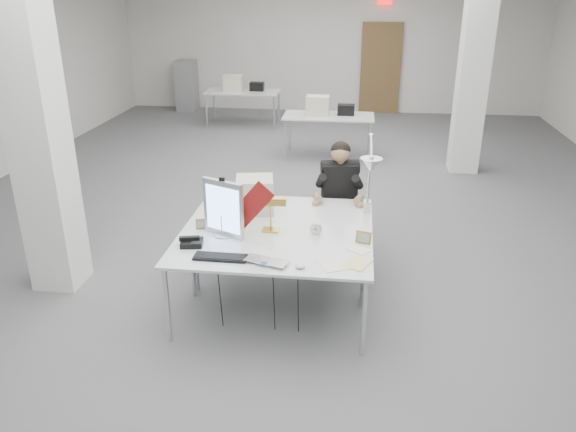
{
  "coord_description": "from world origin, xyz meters",
  "views": [
    {
      "loc": [
        0.71,
        -6.89,
        2.93
      ],
      "look_at": [
        0.1,
        -2.0,
        0.88
      ],
      "focal_mm": 35.0,
      "sensor_mm": 36.0,
      "label": 1
    }
  ],
  "objects_px": {
    "office_chair": "(339,209)",
    "monitor": "(223,208)",
    "desk_phone": "(192,243)",
    "desk_main": "(270,251)",
    "beige_monitor": "(255,195)",
    "architect_lamp": "(369,180)",
    "seated_person": "(340,181)",
    "laptop": "(264,265)",
    "bankers_lamp": "(271,216)"
  },
  "relations": [
    {
      "from": "office_chair",
      "to": "monitor",
      "type": "distance_m",
      "value": 1.73
    },
    {
      "from": "desk_phone",
      "to": "monitor",
      "type": "bearing_deg",
      "value": 37.96
    },
    {
      "from": "desk_main",
      "to": "beige_monitor",
      "type": "xyz_separation_m",
      "value": [
        -0.29,
        0.89,
        0.19
      ]
    },
    {
      "from": "office_chair",
      "to": "beige_monitor",
      "type": "relative_size",
      "value": 2.92
    },
    {
      "from": "architect_lamp",
      "to": "office_chair",
      "type": "bearing_deg",
      "value": 102.92
    },
    {
      "from": "beige_monitor",
      "to": "architect_lamp",
      "type": "height_order",
      "value": "architect_lamp"
    },
    {
      "from": "seated_person",
      "to": "laptop",
      "type": "distance_m",
      "value": 1.92
    },
    {
      "from": "desk_phone",
      "to": "architect_lamp",
      "type": "distance_m",
      "value": 1.78
    },
    {
      "from": "architect_lamp",
      "to": "seated_person",
      "type": "bearing_deg",
      "value": 104.11
    },
    {
      "from": "office_chair",
      "to": "architect_lamp",
      "type": "height_order",
      "value": "architect_lamp"
    },
    {
      "from": "desk_phone",
      "to": "architect_lamp",
      "type": "xyz_separation_m",
      "value": [
        1.56,
        0.75,
        0.41
      ]
    },
    {
      "from": "seated_person",
      "to": "bankers_lamp",
      "type": "distance_m",
      "value": 1.27
    },
    {
      "from": "bankers_lamp",
      "to": "desk_phone",
      "type": "distance_m",
      "value": 0.78
    },
    {
      "from": "desk_main",
      "to": "laptop",
      "type": "height_order",
      "value": "laptop"
    },
    {
      "from": "seated_person",
      "to": "architect_lamp",
      "type": "relative_size",
      "value": 0.94
    },
    {
      "from": "office_chair",
      "to": "monitor",
      "type": "xyz_separation_m",
      "value": [
        -1.01,
        -1.32,
        0.48
      ]
    },
    {
      "from": "monitor",
      "to": "laptop",
      "type": "distance_m",
      "value": 0.78
    },
    {
      "from": "laptop",
      "to": "desk_phone",
      "type": "relative_size",
      "value": 1.91
    },
    {
      "from": "office_chair",
      "to": "seated_person",
      "type": "distance_m",
      "value": 0.36
    },
    {
      "from": "seated_person",
      "to": "beige_monitor",
      "type": "relative_size",
      "value": 2.18
    },
    {
      "from": "beige_monitor",
      "to": "seated_person",
      "type": "bearing_deg",
      "value": 27.2
    },
    {
      "from": "office_chair",
      "to": "architect_lamp",
      "type": "relative_size",
      "value": 1.27
    },
    {
      "from": "laptop",
      "to": "desk_main",
      "type": "bearing_deg",
      "value": 105.94
    },
    {
      "from": "laptop",
      "to": "beige_monitor",
      "type": "relative_size",
      "value": 0.99
    },
    {
      "from": "bankers_lamp",
      "to": "beige_monitor",
      "type": "bearing_deg",
      "value": 111.6
    },
    {
      "from": "desk_main",
      "to": "seated_person",
      "type": "relative_size",
      "value": 2.22
    },
    {
      "from": "seated_person",
      "to": "laptop",
      "type": "relative_size",
      "value": 2.2
    },
    {
      "from": "office_chair",
      "to": "beige_monitor",
      "type": "height_order",
      "value": "beige_monitor"
    },
    {
      "from": "office_chair",
      "to": "laptop",
      "type": "xyz_separation_m",
      "value": [
        -0.55,
        -1.89,
        0.22
      ]
    },
    {
      "from": "office_chair",
      "to": "bankers_lamp",
      "type": "distance_m",
      "value": 1.37
    },
    {
      "from": "monitor",
      "to": "desk_phone",
      "type": "distance_m",
      "value": 0.43
    },
    {
      "from": "monitor",
      "to": "architect_lamp",
      "type": "bearing_deg",
      "value": 45.34
    },
    {
      "from": "desk_main",
      "to": "office_chair",
      "type": "relative_size",
      "value": 1.65
    },
    {
      "from": "bankers_lamp",
      "to": "beige_monitor",
      "type": "relative_size",
      "value": 0.83
    },
    {
      "from": "desk_main",
      "to": "bankers_lamp",
      "type": "height_order",
      "value": "bankers_lamp"
    },
    {
      "from": "seated_person",
      "to": "desk_main",
      "type": "bearing_deg",
      "value": -121.11
    },
    {
      "from": "bankers_lamp",
      "to": "beige_monitor",
      "type": "height_order",
      "value": "beige_monitor"
    },
    {
      "from": "office_chair",
      "to": "desk_phone",
      "type": "xyz_separation_m",
      "value": [
        -1.25,
        -1.57,
        0.23
      ]
    },
    {
      "from": "office_chair",
      "to": "monitor",
      "type": "bearing_deg",
      "value": -139.08
    },
    {
      "from": "seated_person",
      "to": "desk_phone",
      "type": "xyz_separation_m",
      "value": [
        -1.25,
        -1.52,
        -0.12
      ]
    },
    {
      "from": "bankers_lamp",
      "to": "architect_lamp",
      "type": "bearing_deg",
      "value": 16.32
    },
    {
      "from": "office_chair",
      "to": "architect_lamp",
      "type": "bearing_deg",
      "value": -81.23
    },
    {
      "from": "seated_person",
      "to": "architect_lamp",
      "type": "xyz_separation_m",
      "value": [
        0.3,
        -0.78,
        0.28
      ]
    },
    {
      "from": "monitor",
      "to": "bankers_lamp",
      "type": "height_order",
      "value": "monitor"
    },
    {
      "from": "seated_person",
      "to": "laptop",
      "type": "bearing_deg",
      "value": -118.13
    },
    {
      "from": "seated_person",
      "to": "monitor",
      "type": "bearing_deg",
      "value": -140.16
    },
    {
      "from": "office_chair",
      "to": "seated_person",
      "type": "relative_size",
      "value": 1.34
    },
    {
      "from": "architect_lamp",
      "to": "beige_monitor",
      "type": "bearing_deg",
      "value": 165.68
    },
    {
      "from": "bankers_lamp",
      "to": "desk_phone",
      "type": "relative_size",
      "value": 1.6
    },
    {
      "from": "desk_phone",
      "to": "architect_lamp",
      "type": "relative_size",
      "value": 0.22
    }
  ]
}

